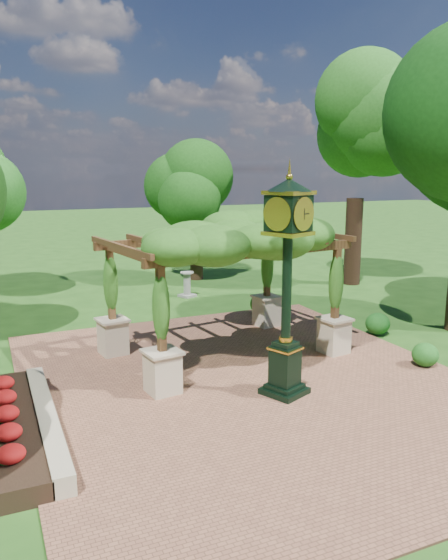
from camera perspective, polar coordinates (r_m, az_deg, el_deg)
name	(u,v)px	position (r m, az deg, el deg)	size (l,w,h in m)	color
ground	(270,400)	(12.17, 4.87, -12.39)	(120.00, 120.00, 0.00)	#1E4714
brick_plaza	(250,383)	(12.98, 2.72, -10.70)	(10.00, 12.00, 0.04)	brown
border_wall	(47,421)	(11.30, -18.05, -13.80)	(0.35, 5.00, 0.40)	#C6B793
pedestal_clock	(287,268)	(11.62, 6.64, 1.25)	(1.24, 1.24, 4.80)	black
pergola	(224,242)	(14.21, -0.02, 3.98)	(6.39, 4.51, 3.73)	beige
sundial	(187,286)	(21.41, -3.88, -0.62)	(0.72, 0.72, 0.99)	gray
shrub_front	(425,355)	(14.76, 20.28, -7.32)	(0.66, 0.66, 0.60)	#1C5719
shrub_mid	(378,324)	(17.08, 15.76, -4.41)	(0.72, 0.72, 0.65)	#174E16
shrub_back	(261,304)	(18.75, 3.94, -2.49)	(0.79, 0.79, 0.71)	#30611C
tree_north	(196,184)	(24.43, -2.97, 10.00)	(3.06, 3.06, 6.28)	#312013
tree_east_far	(359,129)	(24.08, 13.88, 15.11)	(4.46, 4.46, 9.58)	black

